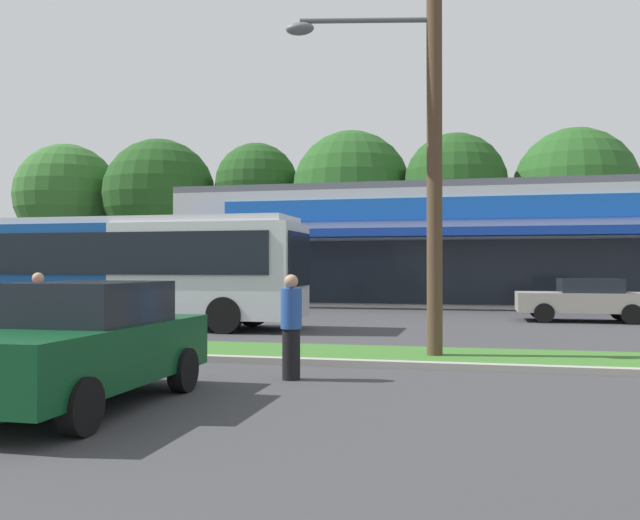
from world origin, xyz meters
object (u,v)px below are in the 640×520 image
object	(u,v)px
car_0	(131,293)
pedestrian_mid	(38,315)
pedestrian_by_pole	(291,327)
city_bus	(111,268)
car_5	(584,299)
car_3	(83,344)
utility_pole	(426,106)

from	to	relation	value
car_0	pedestrian_mid	world-z (taller)	pedestrian_mid
pedestrian_by_pole	city_bus	bearing A→B (deg)	157.01
car_5	pedestrian_by_pole	distance (m)	14.72
pedestrian_by_pole	pedestrian_mid	distance (m)	5.71
car_0	car_3	world-z (taller)	car_3
city_bus	car_5	world-z (taller)	city_bus
car_3	car_5	distance (m)	18.03
car_3	pedestrian_by_pole	bearing A→B (deg)	142.26
city_bus	car_0	distance (m)	5.97
city_bus	car_0	world-z (taller)	city_bus
pedestrian_by_pole	pedestrian_mid	size ratio (longest dim) A/B	1.00
utility_pole	car_0	world-z (taller)	utility_pole
car_5	pedestrian_mid	distance (m)	16.90
car_0	city_bus	bearing A→B (deg)	-67.51
car_3	pedestrian_mid	size ratio (longest dim) A/B	2.50
car_3	pedestrian_by_pole	size ratio (longest dim) A/B	2.51
city_bus	pedestrian_mid	world-z (taller)	city_bus
utility_pole	pedestrian_mid	bearing A→B (deg)	-170.09
car_0	car_3	bearing A→B (deg)	-63.65
utility_pole	pedestrian_mid	xyz separation A→B (m)	(-7.54, -1.32, -4.06)
utility_pole	car_5	distance (m)	12.23
city_bus	car_3	xyz separation A→B (m)	(5.71, -10.64, -0.95)
car_0	utility_pole	bearing A→B (deg)	-41.88
city_bus	utility_pole	bearing A→B (deg)	-28.30
car_0	pedestrian_by_pole	distance (m)	16.75
utility_pole	city_bus	world-z (taller)	utility_pole
pedestrian_by_pole	car_0	bearing A→B (deg)	149.51
car_5	car_3	bearing A→B (deg)	61.95
car_0	car_3	xyz separation A→B (m)	(7.96, -16.08, 0.04)
car_5	pedestrian_mid	xyz separation A→B (m)	(-11.97, -11.92, 0.12)
utility_pole	car_3	xyz separation A→B (m)	(-4.05, -5.31, -4.10)
city_bus	pedestrian_by_pole	bearing A→B (deg)	-45.35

